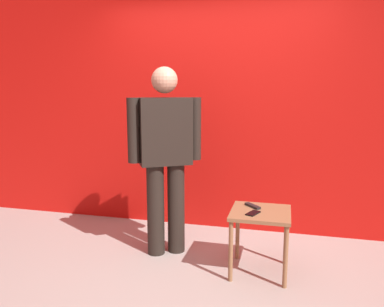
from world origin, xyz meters
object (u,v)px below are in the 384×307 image
at_px(standing_person, 165,152).
at_px(tv_remote, 253,206).
at_px(side_table, 260,221).
at_px(cell_phone, 253,213).

relative_size(standing_person, tv_remote, 10.27).
xyz_separation_m(side_table, cell_phone, (-0.06, -0.08, 0.09)).
bearing_deg(tv_remote, cell_phone, -127.45).
height_order(cell_phone, tv_remote, tv_remote).
distance_m(standing_person, side_table, 1.05).
height_order(side_table, tv_remote, tv_remote).
height_order(side_table, cell_phone, cell_phone).
xyz_separation_m(standing_person, tv_remote, (0.82, -0.10, -0.43)).
relative_size(standing_person, cell_phone, 12.13).
distance_m(standing_person, cell_phone, 0.98).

